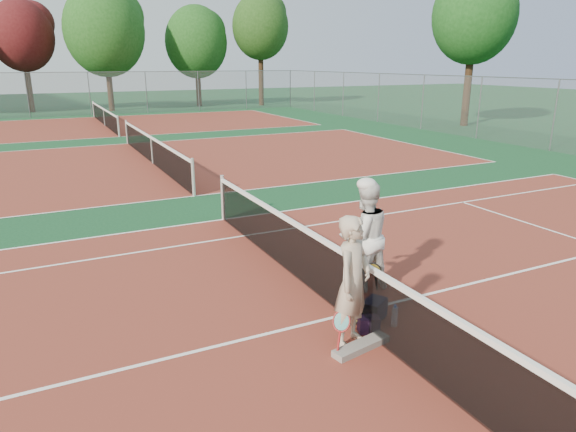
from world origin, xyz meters
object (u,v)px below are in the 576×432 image
at_px(player_a, 353,282).
at_px(racket_red, 341,332).
at_px(water_bottle, 395,317).
at_px(player_b, 364,236).
at_px(racket_black_held, 374,278).
at_px(sports_bag_navy, 374,309).
at_px(sports_bag_purple, 369,324).
at_px(racket_spare, 353,319).
at_px(net_main, 345,284).

height_order(player_a, racket_red, player_a).
bearing_deg(water_bottle, player_b, 75.80).
bearing_deg(racket_red, player_b, 3.44).
xyz_separation_m(racket_black_held, water_bottle, (-0.36, -1.03, -0.13)).
distance_m(sports_bag_navy, water_bottle, 0.35).
xyz_separation_m(racket_red, water_bottle, (1.04, 0.21, -0.12)).
height_order(player_a, sports_bag_navy, player_a).
height_order(sports_bag_navy, sports_bag_purple, sports_bag_navy).
height_order(racket_spare, sports_bag_navy, sports_bag_navy).
xyz_separation_m(player_a, sports_bag_purple, (0.39, 0.14, -0.79)).
relative_size(racket_spare, sports_bag_navy, 1.53).
bearing_deg(water_bottle, racket_black_held, 70.49).
bearing_deg(sports_bag_purple, water_bottle, -4.05).
bearing_deg(sports_bag_navy, racket_black_held, 54.99).
bearing_deg(player_b, sports_bag_navy, 66.16).
distance_m(net_main, sports_bag_navy, 0.57).
xyz_separation_m(player_a, racket_black_held, (1.18, 1.14, -0.63)).
distance_m(racket_red, sports_bag_purple, 0.67).
bearing_deg(racket_black_held, racket_red, 6.85).
relative_size(net_main, water_bottle, 36.60).
height_order(player_a, player_b, player_b).
xyz_separation_m(player_b, racket_black_held, (0.03, -0.28, -0.64)).
xyz_separation_m(racket_black_held, racket_spare, (-0.87, -0.71, -0.21)).
distance_m(player_a, sports_bag_navy, 1.11).
xyz_separation_m(net_main, sports_bag_navy, (0.34, -0.29, -0.36)).
bearing_deg(racket_red, sports_bag_navy, -14.35).
height_order(racket_spare, sports_bag_purple, sports_bag_purple).
bearing_deg(player_b, water_bottle, 77.03).
bearing_deg(player_b, racket_spare, 51.16).
relative_size(racket_black_held, sports_bag_purple, 1.96).
height_order(racket_red, racket_black_held, racket_black_held).
xyz_separation_m(racket_red, sports_bag_navy, (0.91, 0.53, -0.12)).
distance_m(racket_red, water_bottle, 1.07).
bearing_deg(sports_bag_navy, sports_bag_purple, -135.62).
xyz_separation_m(player_b, racket_red, (-1.37, -1.52, -0.65)).
xyz_separation_m(player_a, player_b, (1.15, 1.42, 0.02)).
bearing_deg(player_a, sports_bag_purple, -11.73).
xyz_separation_m(racket_spare, water_bottle, (0.50, -0.32, 0.07)).
height_order(racket_black_held, racket_spare, racket_black_held).
relative_size(net_main, racket_spare, 18.50).
relative_size(sports_bag_navy, water_bottle, 1.29).
relative_size(player_a, racket_red, 3.30).
relative_size(racket_red, sports_bag_purple, 1.91).
distance_m(racket_red, racket_spare, 0.78).
relative_size(net_main, player_a, 6.06).
bearing_deg(sports_bag_purple, racket_spare, 104.25).
bearing_deg(racket_red, racket_black_held, -3.11).
bearing_deg(sports_bag_navy, racket_spare, -179.93).
bearing_deg(racket_spare, player_b, -51.74).
distance_m(player_a, racket_spare, 0.99).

